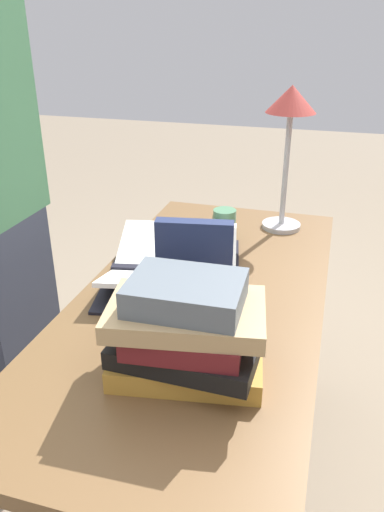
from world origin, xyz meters
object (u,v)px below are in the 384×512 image
Objects in this scene: open_book at (174,267)px; book_standing_upright at (194,276)px; reading_lamp at (290,118)px; book_stack_tall at (186,332)px; coffee_mug at (224,223)px.

book_standing_upright is (0.24, 0.13, 0.11)m from open_book.
open_book is 1.13× the size of reading_lamp.
book_standing_upright is at bearing -169.05° from book_stack_tall.
reading_lamp is (-0.43, 0.25, 0.35)m from open_book.
book_standing_upright is at bearing 16.61° from open_book.
book_stack_tall is 0.18m from book_standing_upright.
open_book is at bearing -14.19° from coffee_mug.
book_stack_tall is at bearing -5.81° from reading_lamp.
book_stack_tall is 0.88m from reading_lamp.
open_book is 0.29m from book_standing_upright.
book_stack_tall reaches higher than coffee_mug.
open_book is 0.31m from coffee_mug.
reading_lamp is 0.39m from coffee_mug.
reading_lamp is at bearing 160.25° from book_standing_upright.
book_standing_upright is 2.83× the size of coffee_mug.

